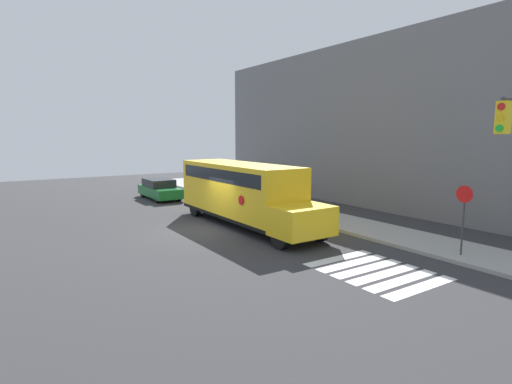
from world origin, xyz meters
name	(u,v)px	position (x,y,z in m)	size (l,w,h in m)	color
ground_plane	(209,230)	(0.00, 0.00, 0.00)	(60.00, 60.00, 0.00)	#333335
sidewalk_strip	(309,214)	(0.00, 6.50, 0.07)	(44.00, 3.00, 0.15)	#9E9E99
building_backdrop	(386,125)	(0.00, 13.00, 5.31)	(32.00, 4.00, 10.62)	slate
crosswalk_stripes	(376,271)	(8.67, 2.00, 0.00)	(4.00, 3.20, 0.01)	white
school_bus	(242,190)	(-0.03, 1.98, 1.82)	(10.36, 2.57, 3.18)	yellow
parked_car	(160,189)	(-10.77, 1.44, 0.72)	(4.68, 1.87, 1.45)	#196B2D
stop_sign	(464,212)	(9.48, 5.82, 1.80)	(0.64, 0.10, 2.79)	#38383A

